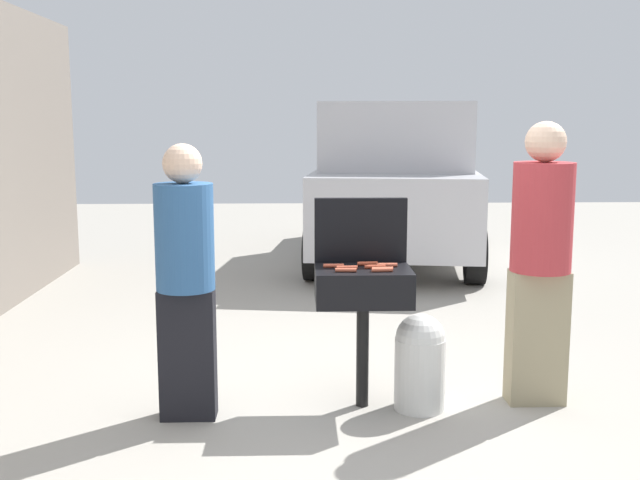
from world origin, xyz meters
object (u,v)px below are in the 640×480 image
(hot_dog_6, at_px, (334,266))
(person_left, at_px, (185,272))
(propane_tank, at_px, (420,360))
(hot_dog_1, at_px, (382,269))
(hot_dog_0, at_px, (382,270))
(bbq_grill, at_px, (363,290))
(hot_dog_4, at_px, (387,265))
(hot_dog_3, at_px, (367,264))
(hot_dog_5, at_px, (346,270))
(hot_dog_7, at_px, (375,267))
(hot_dog_2, at_px, (347,268))
(person_right, at_px, (541,253))
(parked_minivan, at_px, (396,181))

(hot_dog_6, relative_size, person_left, 0.08)
(propane_tank, bearing_deg, hot_dog_6, 170.63)
(hot_dog_1, bearing_deg, hot_dog_0, -99.79)
(propane_tank, height_order, person_left, person_left)
(bbq_grill, height_order, hot_dog_0, hot_dog_0)
(hot_dog_4, bearing_deg, hot_dog_3, 156.23)
(hot_dog_5, height_order, hot_dog_7, same)
(hot_dog_2, distance_m, hot_dog_5, 0.08)
(hot_dog_7, bearing_deg, hot_dog_3, 108.89)
(hot_dog_0, height_order, hot_dog_3, same)
(hot_dog_6, bearing_deg, hot_dog_2, -39.30)
(hot_dog_1, xyz_separation_m, hot_dog_7, (-0.04, 0.07, 0.00))
(hot_dog_1, distance_m, hot_dog_3, 0.19)
(bbq_grill, bearing_deg, hot_dog_3, 69.86)
(bbq_grill, xyz_separation_m, hot_dog_7, (0.07, -0.02, 0.15))
(hot_dog_1, relative_size, hot_dog_7, 1.00)
(hot_dog_3, height_order, person_left, person_left)
(hot_dog_0, distance_m, hot_dog_7, 0.11)
(hot_dog_1, distance_m, hot_dog_7, 0.08)
(hot_dog_6, relative_size, propane_tank, 0.21)
(hot_dog_2, xyz_separation_m, hot_dog_6, (-0.08, 0.07, 0.00))
(hot_dog_0, relative_size, propane_tank, 0.21)
(hot_dog_0, bearing_deg, hot_dog_1, 80.21)
(hot_dog_7, distance_m, person_right, 1.06)
(hot_dog_0, xyz_separation_m, hot_dog_2, (-0.21, 0.08, 0.00))
(hot_dog_6, height_order, hot_dog_7, same)
(person_left, relative_size, parked_minivan, 0.36)
(hot_dog_4, height_order, person_left, person_left)
(hot_dog_3, distance_m, person_right, 1.10)
(hot_dog_5, xyz_separation_m, hot_dog_7, (0.19, 0.10, 0.00))
(hot_dog_6, xyz_separation_m, person_left, (-0.90, -0.18, 0.00))
(hot_dog_0, bearing_deg, propane_tank, 11.71)
(bbq_grill, distance_m, propane_tank, 0.57)
(propane_tank, bearing_deg, hot_dog_2, 177.05)
(hot_dog_5, height_order, person_left, person_left)
(hot_dog_5, relative_size, propane_tank, 0.21)
(hot_dog_1, bearing_deg, hot_dog_6, 159.49)
(hot_dog_1, distance_m, person_left, 1.20)
(person_right, bearing_deg, hot_dog_7, 19.58)
(hot_dog_4, bearing_deg, parked_minivan, 81.98)
(bbq_grill, distance_m, person_right, 1.15)
(hot_dog_5, height_order, person_right, person_right)
(hot_dog_3, relative_size, hot_dog_5, 1.00)
(hot_dog_2, xyz_separation_m, person_left, (-0.98, -0.11, 0.00))
(bbq_grill, distance_m, person_left, 1.11)
(person_left, bearing_deg, parked_minivan, 68.32)
(hot_dog_2, relative_size, propane_tank, 0.21)
(hot_dog_4, xyz_separation_m, person_right, (0.97, -0.01, 0.07))
(hot_dog_1, distance_m, person_right, 1.02)
(bbq_grill, relative_size, hot_dog_6, 6.91)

